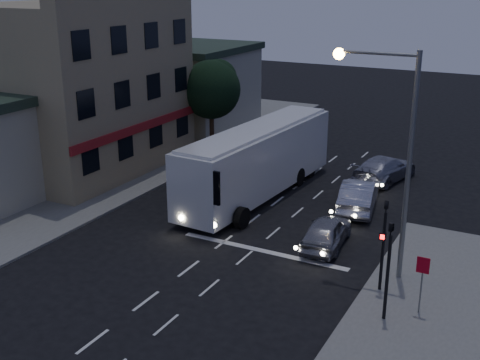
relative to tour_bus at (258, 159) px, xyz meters
The scene contains 14 objects.
ground 8.69m from the tour_bus, 80.74° to the right, with size 120.00×120.00×0.00m, color black.
sidewalk_far 11.83m from the tour_bus, behind, with size 12.00×50.00×0.12m, color slate.
road_markings 6.05m from the tour_bus, 62.21° to the right, with size 8.00×30.55×0.01m.
tour_bus is the anchor object (origin of this frame).
car_suv 7.38m from the tour_bus, 38.64° to the right, with size 1.65×4.11×1.40m, color gray.
car_sedan_a 5.77m from the tour_bus, ahead, with size 1.67×4.80×1.58m, color #ABACBD.
car_sedan_b 8.17m from the tour_bus, 46.54° to the left, with size 2.10×5.17×1.50m, color #9697A9.
traffic_signal_main 11.71m from the tour_bus, 40.10° to the right, with size 0.25×0.35×4.10m.
traffic_signal_side 13.56m from the tour_bus, 44.59° to the right, with size 0.18×0.15×4.10m.
regulatory_sign 13.68m from the tour_bus, 38.77° to the right, with size 0.45×0.12×2.20m.
streetlight 11.24m from the tour_bus, 35.13° to the right, with size 3.32×0.44×9.00m.
main_building 12.97m from the tour_bus, behind, with size 10.12×12.00×11.00m.
low_building_north 16.90m from the tour_bus, 136.12° to the left, with size 9.40×9.40×6.50m.
street_tree 9.87m from the tour_bus, 135.62° to the left, with size 4.00×4.00×6.20m.
Camera 1 is at (12.45, -20.03, 11.61)m, focal length 45.00 mm.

